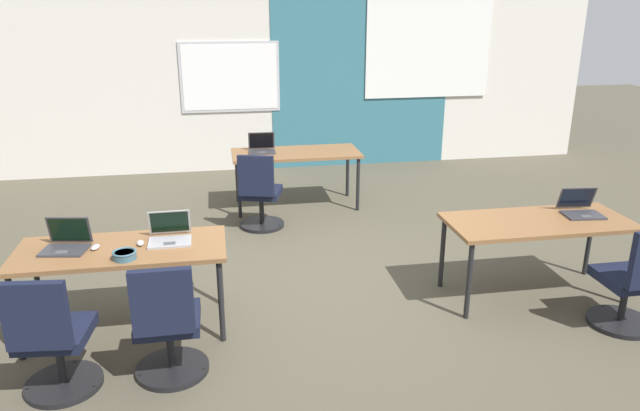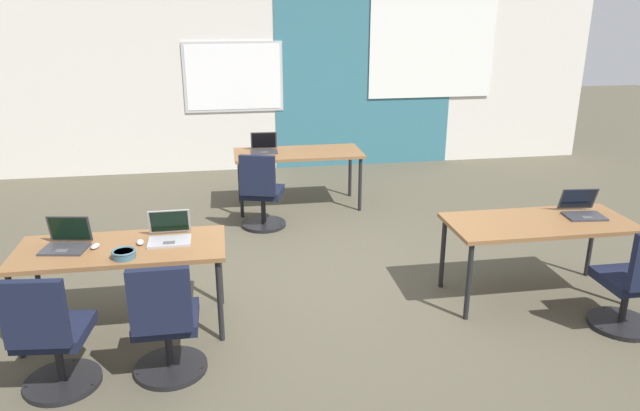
% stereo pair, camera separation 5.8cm
% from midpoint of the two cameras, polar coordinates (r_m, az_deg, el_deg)
% --- Properties ---
extents(ground_plane, '(24.00, 24.00, 0.00)m').
position_cam_midpoint_polar(ground_plane, '(5.73, 1.10, -7.16)').
color(ground_plane, '#4C4738').
extents(back_wall_assembly, '(10.00, 0.27, 2.80)m').
position_cam_midpoint_polar(back_wall_assembly, '(9.37, -3.28, 12.18)').
color(back_wall_assembly, silver).
rests_on(back_wall_assembly, ground).
extents(desk_near_left, '(1.60, 0.70, 0.72)m').
position_cam_midpoint_polar(desk_near_left, '(4.90, -18.14, -4.41)').
color(desk_near_left, brown).
rests_on(desk_near_left, ground).
extents(desk_near_right, '(1.60, 0.70, 0.72)m').
position_cam_midpoint_polar(desk_near_right, '(5.53, 20.48, -1.98)').
color(desk_near_right, brown).
rests_on(desk_near_right, ground).
extents(desk_far_center, '(1.60, 0.70, 0.72)m').
position_cam_midpoint_polar(desk_far_center, '(7.55, -1.88, 4.72)').
color(desk_far_center, brown).
rests_on(desk_far_center, ground).
extents(laptop_near_left_end, '(0.37, 0.33, 0.24)m').
position_cam_midpoint_polar(laptop_near_left_end, '(4.98, -22.82, -3.23)').
color(laptop_near_left_end, '#333338').
rests_on(laptop_near_left_end, desk_near_left).
extents(mouse_near_left_end, '(0.08, 0.11, 0.03)m').
position_cam_midpoint_polar(mouse_near_left_end, '(4.90, -20.40, -3.67)').
color(mouse_near_left_end, '#B2B2B7').
rests_on(mouse_near_left_end, desk_near_left).
extents(chair_near_left_end, '(0.52, 0.56, 0.92)m').
position_cam_midpoint_polar(chair_near_left_end, '(4.42, -23.94, -11.93)').
color(chair_near_left_end, black).
rests_on(chair_near_left_end, ground).
extents(laptop_near_right_end, '(0.36, 0.34, 0.23)m').
position_cam_midpoint_polar(laptop_near_right_end, '(5.78, 24.07, -0.39)').
color(laptop_near_right_end, '#333338').
rests_on(laptop_near_right_end, desk_near_right).
extents(chair_near_right_end, '(0.52, 0.54, 0.92)m').
position_cam_midpoint_polar(chair_near_right_end, '(5.37, 28.11, -7.03)').
color(chair_near_right_end, black).
rests_on(chair_near_right_end, ground).
extents(laptop_near_left_inner, '(0.33, 0.31, 0.23)m').
position_cam_midpoint_polar(laptop_near_left_inner, '(4.88, -13.89, -2.68)').
color(laptop_near_left_inner, '#9E9EA3').
rests_on(laptop_near_left_inner, desk_near_left).
extents(mouse_near_left_inner, '(0.07, 0.11, 0.03)m').
position_cam_midpoint_polar(mouse_near_left_inner, '(4.87, -16.52, -3.39)').
color(mouse_near_left_inner, '#B2B2B7').
rests_on(mouse_near_left_inner, desk_near_left).
extents(chair_near_left_inner, '(0.52, 0.54, 0.92)m').
position_cam_midpoint_polar(chair_near_left_inner, '(4.33, -14.14, -11.43)').
color(chair_near_left_inner, black).
rests_on(chair_near_left_inner, ground).
extents(laptop_far_left, '(0.34, 0.30, 0.23)m').
position_cam_midpoint_polar(laptop_far_left, '(7.56, -5.15, 5.54)').
color(laptop_far_left, '#333338').
rests_on(laptop_far_left, desk_far_center).
extents(chair_far_left, '(0.54, 0.60, 0.92)m').
position_cam_midpoint_polar(chair_far_left, '(6.89, -5.37, 0.77)').
color(chair_far_left, black).
rests_on(chair_far_left, ground).
extents(snack_bowl, '(0.18, 0.18, 0.06)m').
position_cam_midpoint_polar(snack_bowl, '(4.64, -17.93, -4.40)').
color(snack_bowl, '#3D6070').
rests_on(snack_bowl, desk_near_left).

